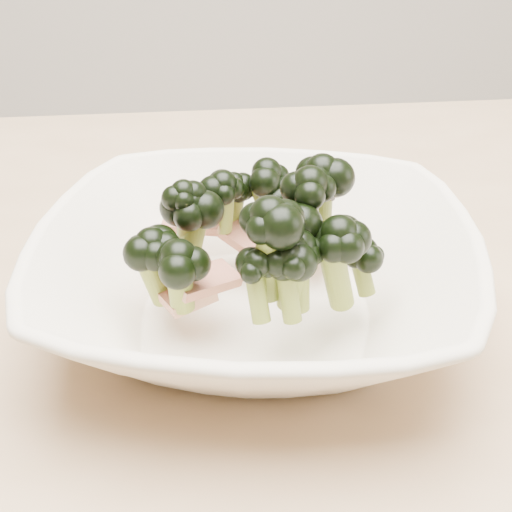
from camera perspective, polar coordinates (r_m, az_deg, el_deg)
dining_table at (r=0.60m, az=1.07°, el=-9.62°), size 1.20×0.80×0.75m
broccoli_dish at (r=0.47m, az=0.06°, el=-0.95°), size 0.34×0.34×0.12m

